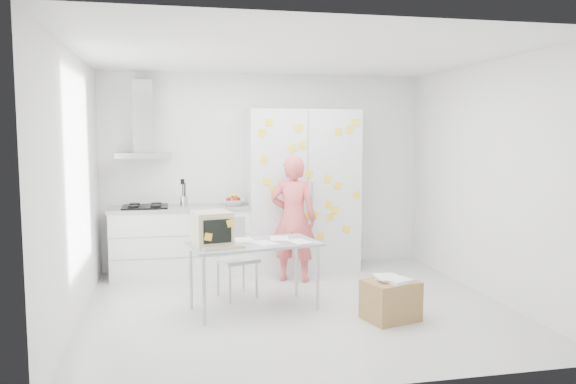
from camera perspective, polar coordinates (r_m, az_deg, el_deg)
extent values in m
cube|color=silver|center=(6.23, 0.93, -11.71)|extent=(4.50, 4.00, 0.02)
cube|color=white|center=(7.92, -2.27, 2.11)|extent=(4.50, 0.02, 2.70)
cube|color=white|center=(5.89, -20.93, 0.39)|extent=(0.02, 4.00, 2.70)
cube|color=white|center=(6.82, 19.71, 1.14)|extent=(0.02, 4.00, 2.70)
cube|color=white|center=(5.99, 0.97, 13.81)|extent=(4.50, 4.00, 0.02)
cube|color=white|center=(7.63, -10.82, -5.04)|extent=(1.80, 0.60, 0.88)
cube|color=gray|center=(7.30, -10.79, -4.41)|extent=(1.76, 0.01, 0.01)
cube|color=gray|center=(7.36, -10.75, -6.56)|extent=(1.76, 0.01, 0.01)
cube|color=#9E9E99|center=(7.55, -10.89, -1.61)|extent=(1.84, 0.63, 0.04)
cube|color=black|center=(7.56, -14.30, -1.50)|extent=(0.58, 0.50, 0.03)
cylinder|color=black|center=(7.44, -15.42, -1.41)|extent=(0.14, 0.14, 0.02)
cylinder|color=black|center=(7.43, -13.27, -1.36)|extent=(0.14, 0.14, 0.02)
cylinder|color=black|center=(7.68, -15.32, -1.18)|extent=(0.14, 0.14, 0.02)
cylinder|color=black|center=(7.67, -13.23, -1.14)|extent=(0.14, 0.14, 0.02)
cylinder|color=silver|center=(7.54, -10.52, -0.93)|extent=(0.10, 0.10, 0.14)
cylinder|color=black|center=(7.54, -10.65, -0.16)|extent=(0.01, 0.01, 0.30)
cylinder|color=black|center=(7.52, -10.39, -0.18)|extent=(0.01, 0.01, 0.30)
cylinder|color=black|center=(7.55, -10.50, -0.15)|extent=(0.01, 0.01, 0.30)
cube|color=black|center=(7.53, -10.67, 1.05)|extent=(0.05, 0.01, 0.07)
imported|color=white|center=(7.59, -5.60, -1.05)|extent=(0.31, 0.31, 0.08)
sphere|color=#B2140F|center=(7.60, -6.07, -0.85)|extent=(0.08, 0.08, 0.08)
sphere|color=#B2140F|center=(7.54, -5.34, -0.89)|extent=(0.08, 0.08, 0.08)
sphere|color=#B2140F|center=(7.63, -5.12, -0.81)|extent=(0.08, 0.08, 0.08)
cylinder|color=yellow|center=(7.60, -5.78, -0.50)|extent=(0.09, 0.17, 0.10)
cylinder|color=yellow|center=(7.60, -5.59, -0.50)|extent=(0.04, 0.17, 0.10)
cylinder|color=yellow|center=(7.60, -5.40, -0.49)|extent=(0.08, 0.17, 0.10)
cube|color=silver|center=(7.55, -14.42, 3.64)|extent=(0.70, 0.48, 0.07)
cube|color=silver|center=(7.67, -14.48, 7.41)|extent=(0.26, 0.24, 0.95)
cube|color=silver|center=(7.71, 1.44, 0.14)|extent=(1.50, 0.65, 2.20)
cube|color=slate|center=(7.39, 2.03, -0.11)|extent=(0.01, 0.01, 2.16)
cube|color=silver|center=(7.37, 1.60, -0.13)|extent=(0.02, 0.02, 0.30)
cube|color=silver|center=(7.40, 2.50, -0.11)|extent=(0.02, 0.02, 0.30)
cube|color=yellow|center=(7.46, 5.16, 6.11)|extent=(0.10, 0.00, 0.10)
cube|color=yellow|center=(7.50, 6.25, 6.28)|extent=(0.12, 0.00, 0.12)
cube|color=yellow|center=(7.58, 6.93, -0.36)|extent=(0.12, 0.00, 0.12)
cube|color=yellow|center=(7.33, 0.27, 0.72)|extent=(0.10, 0.00, 0.10)
cube|color=yellow|center=(7.37, 2.13, 1.85)|extent=(0.12, 0.00, 0.12)
cube|color=yellow|center=(7.52, 4.80, -1.89)|extent=(0.12, 0.00, 0.12)
cube|color=yellow|center=(7.37, 0.54, -1.94)|extent=(0.10, 0.00, 0.10)
cube|color=yellow|center=(7.32, 1.07, 6.50)|extent=(0.12, 0.00, 0.12)
cube|color=yellow|center=(7.45, 2.71, -2.32)|extent=(0.12, 0.00, 0.12)
cube|color=yellow|center=(7.49, 5.07, 0.65)|extent=(0.12, 0.00, 0.12)
cube|color=yellow|center=(7.48, 4.17, -1.28)|extent=(0.10, 0.00, 0.10)
cube|color=yellow|center=(7.30, 0.44, 4.44)|extent=(0.12, 0.00, 0.12)
cube|color=yellow|center=(7.29, -1.48, 0.19)|extent=(0.10, 0.00, 0.10)
cube|color=yellow|center=(7.26, -2.18, 1.05)|extent=(0.10, 0.00, 0.10)
cube|color=yellow|center=(7.23, -2.68, 6.00)|extent=(0.11, 0.00, 0.11)
cube|color=yellow|center=(7.45, 1.50, -4.05)|extent=(0.10, 0.00, 0.10)
cube|color=yellow|center=(7.33, 0.53, 0.77)|extent=(0.11, 0.00, 0.11)
cube|color=yellow|center=(7.61, 5.95, -3.82)|extent=(0.11, 0.00, 0.11)
cube|color=yellow|center=(7.53, 6.85, 7.02)|extent=(0.10, 0.00, 0.10)
cube|color=yellow|center=(7.32, 0.78, 3.17)|extent=(0.10, 0.00, 0.10)
cube|color=yellow|center=(7.32, -0.11, 0.31)|extent=(0.11, 0.00, 0.11)
cube|color=yellow|center=(7.52, 3.35, -4.50)|extent=(0.10, 0.00, 0.10)
cube|color=yellow|center=(7.24, -1.93, 7.11)|extent=(0.10, 0.00, 0.10)
cube|color=yellow|center=(7.24, -2.42, 3.25)|extent=(0.12, 0.00, 0.12)
cube|color=yellow|center=(7.51, 4.29, -2.57)|extent=(0.11, 0.00, 0.11)
cube|color=yellow|center=(7.33, 1.47, 4.81)|extent=(0.11, 0.00, 0.11)
cube|color=yellow|center=(7.44, 4.03, 1.32)|extent=(0.11, 0.00, 0.11)
cube|color=yellow|center=(7.43, 2.17, -2.42)|extent=(0.11, 0.00, 0.11)
imported|color=#E25859|center=(7.14, 0.55, -2.72)|extent=(0.69, 0.58, 1.61)
cube|color=#989EA2|center=(5.98, -3.48, -5.31)|extent=(1.46, 0.92, 0.03)
cylinder|color=#ACACB1|center=(5.63, -8.52, -9.92)|extent=(0.04, 0.04, 0.70)
cylinder|color=#ACACB1|center=(6.04, 3.04, -8.75)|extent=(0.04, 0.04, 0.70)
cylinder|color=#ACACB1|center=(6.15, -9.84, -8.56)|extent=(0.04, 0.04, 0.70)
cylinder|color=#ACACB1|center=(6.53, 0.87, -7.62)|extent=(0.04, 0.04, 0.70)
cube|color=#C0B08E|center=(5.89, -7.74, -3.66)|extent=(0.43, 0.45, 0.35)
cube|color=#C0B08E|center=(5.70, -7.20, -3.98)|extent=(0.34, 0.08, 0.31)
cube|color=black|center=(5.69, -7.18, -3.99)|extent=(0.29, 0.06, 0.24)
cube|color=yellow|center=(5.67, -8.10, -4.54)|extent=(0.09, 0.02, 0.09)
cube|color=yellow|center=(5.71, -5.86, -3.16)|extent=(0.09, 0.02, 0.09)
cube|color=#C0B08E|center=(5.69, -6.58, -5.63)|extent=(0.44, 0.22, 0.02)
cube|color=gray|center=(5.69, -6.58, -5.49)|extent=(0.40, 0.18, 0.01)
cube|color=silver|center=(5.96, -2.45, -5.18)|extent=(0.31, 0.35, 0.00)
cube|color=silver|center=(6.20, -0.89, -4.73)|extent=(0.25, 0.32, 0.00)
cube|color=silver|center=(6.01, 1.17, -5.05)|extent=(0.28, 0.33, 0.00)
cube|color=silver|center=(6.14, -4.51, -4.86)|extent=(0.21, 0.30, 0.00)
cube|color=#ACACAA|center=(6.51, -5.22, -6.87)|extent=(0.52, 0.52, 0.04)
cube|color=#ACACAA|center=(6.63, -5.93, -4.50)|extent=(0.38, 0.15, 0.45)
cylinder|color=#A7A9AC|center=(6.35, -5.90, -9.33)|extent=(0.03, 0.03, 0.42)
cylinder|color=#A7A9AC|center=(6.50, -3.22, -8.97)|extent=(0.03, 0.03, 0.42)
cylinder|color=#A7A9AC|center=(6.65, -7.12, -8.66)|extent=(0.03, 0.03, 0.42)
cylinder|color=#A7A9AC|center=(6.78, -4.54, -8.33)|extent=(0.03, 0.03, 0.42)
cube|color=olive|center=(5.87, 10.39, -10.77)|extent=(0.59, 0.52, 0.40)
cube|color=white|center=(5.81, 10.71, -8.72)|extent=(0.34, 0.39, 0.04)
cube|color=white|center=(5.82, 9.95, -8.47)|extent=(0.22, 0.31, 0.00)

